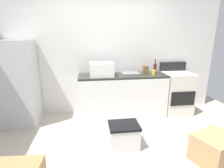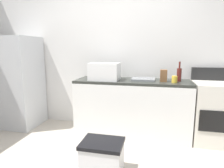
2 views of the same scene
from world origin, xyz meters
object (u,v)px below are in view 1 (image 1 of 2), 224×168
at_px(wine_bottle, 155,68).
at_px(refrigerator, 17,83).
at_px(microwave, 102,69).
at_px(knife_block, 145,70).
at_px(cardboard_box_medium, 214,148).
at_px(storage_bin, 124,135).
at_px(stove_oven, 176,92).
at_px(coffee_mug, 154,72).

bearing_deg(wine_bottle, refrigerator, -178.42).
distance_m(microwave, knife_block, 0.91).
bearing_deg(refrigerator, cardboard_box_medium, -27.27).
distance_m(microwave, storage_bin, 1.36).
distance_m(refrigerator, knife_block, 2.53).
distance_m(knife_block, storage_bin, 1.49).
xyz_separation_m(stove_oven, wine_bottle, (-0.52, 0.02, 0.54)).
xyz_separation_m(wine_bottle, cardboard_box_medium, (0.26, -1.63, -0.82)).
bearing_deg(knife_block, refrigerator, -179.92).
xyz_separation_m(coffee_mug, knife_block, (-0.15, 0.07, 0.04)).
xyz_separation_m(coffee_mug, storage_bin, (-0.82, -1.00, -0.76)).
relative_size(stove_oven, coffee_mug, 11.00).
bearing_deg(knife_block, microwave, -177.79).
xyz_separation_m(refrigerator, stove_oven, (3.27, 0.06, -0.33)).
relative_size(microwave, storage_bin, 1.00).
distance_m(stove_oven, wine_bottle, 0.75).
bearing_deg(microwave, refrigerator, 178.88).
relative_size(refrigerator, microwave, 3.48).
bearing_deg(stove_oven, microwave, -177.01).
distance_m(refrigerator, storage_bin, 2.23).
relative_size(refrigerator, storage_bin, 3.48).
distance_m(refrigerator, microwave, 1.63).
xyz_separation_m(stove_oven, microwave, (-1.66, -0.09, 0.57)).
bearing_deg(coffee_mug, microwave, 178.06).
xyz_separation_m(wine_bottle, knife_block, (-0.23, -0.07, -0.02)).
height_order(microwave, storage_bin, microwave).
relative_size(stove_oven, cardboard_box_medium, 1.98).
bearing_deg(refrigerator, knife_block, 0.08).
relative_size(wine_bottle, storage_bin, 0.65).
height_order(microwave, wine_bottle, wine_bottle).
xyz_separation_m(wine_bottle, coffee_mug, (-0.08, -0.14, -0.06)).
distance_m(stove_oven, microwave, 1.75).
xyz_separation_m(refrigerator, storage_bin, (1.86, -1.07, -0.61)).
relative_size(wine_bottle, knife_block, 1.67).
bearing_deg(microwave, stove_oven, 2.99).
height_order(wine_bottle, coffee_mug, wine_bottle).
xyz_separation_m(stove_oven, cardboard_box_medium, (-0.26, -1.61, -0.27)).
xyz_separation_m(stove_oven, coffee_mug, (-0.59, -0.12, 0.48)).
bearing_deg(cardboard_box_medium, storage_bin, 157.29).
relative_size(stove_oven, storage_bin, 2.39).
bearing_deg(cardboard_box_medium, microwave, 132.63).
xyz_separation_m(microwave, storage_bin, (0.24, -1.04, -0.84)).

